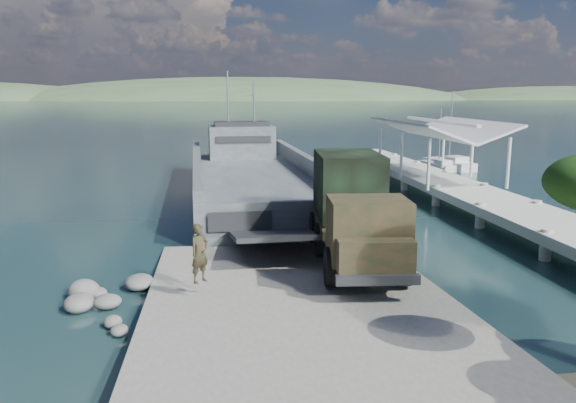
% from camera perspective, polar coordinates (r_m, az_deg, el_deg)
% --- Properties ---
extents(ground, '(1400.00, 1400.00, 0.00)m').
position_cam_1_polar(ground, '(19.13, 1.01, -10.82)').
color(ground, '#163436').
rests_on(ground, ground).
extents(boat_ramp, '(10.00, 18.00, 0.50)m').
position_cam_1_polar(boat_ramp, '(18.12, 1.50, -11.24)').
color(boat_ramp, slate).
rests_on(boat_ramp, ground).
extents(shoreline_rocks, '(3.20, 5.60, 0.90)m').
position_cam_1_polar(shoreline_rocks, '(19.70, -17.68, -10.69)').
color(shoreline_rocks, slate).
rests_on(shoreline_rocks, ground).
extents(distant_headlands, '(1000.00, 240.00, 48.00)m').
position_cam_1_polar(distant_headlands, '(579.99, -2.63, 10.28)').
color(distant_headlands, '#3C5635').
rests_on(distant_headlands, ground).
extents(pier, '(6.40, 44.00, 6.10)m').
position_cam_1_polar(pier, '(39.96, 15.49, 2.67)').
color(pier, '#B9BAAE').
rests_on(pier, ground).
extents(landing_craft, '(9.04, 32.68, 9.64)m').
position_cam_1_polar(landing_craft, '(39.70, -3.58, 1.82)').
color(landing_craft, '#43494F').
rests_on(landing_craft, ground).
extents(military_truck, '(3.59, 9.13, 4.13)m').
position_cam_1_polar(military_truck, '(22.40, 6.70, -0.80)').
color(military_truck, black).
rests_on(military_truck, boat_ramp).
extents(soldier, '(0.86, 0.85, 1.99)m').
position_cam_1_polar(soldier, '(18.97, -8.93, -6.35)').
color(soldier, black).
rests_on(soldier, boat_ramp).
extents(sailboat_near, '(2.01, 4.96, 5.87)m').
position_cam_1_polar(sailboat_near, '(54.79, 15.10, 3.49)').
color(sailboat_near, silver).
rests_on(sailboat_near, ground).
extents(sailboat_far, '(3.08, 6.35, 7.44)m').
position_cam_1_polar(sailboat_far, '(55.64, 16.12, 3.64)').
color(sailboat_far, silver).
rests_on(sailboat_far, ground).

